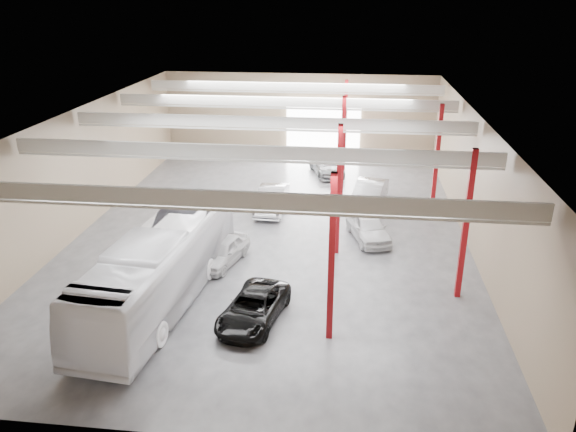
% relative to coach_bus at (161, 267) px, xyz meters
% --- Properties ---
extents(depot_shell, '(22.12, 32.12, 7.06)m').
position_rel_coach_bus_xyz_m(depot_shell, '(3.91, 8.48, 3.24)').
color(depot_shell, '#45454A').
rests_on(depot_shell, ground).
extents(coach_bus, '(4.07, 12.65, 3.46)m').
position_rel_coach_bus_xyz_m(coach_bus, '(0.00, 0.00, 0.00)').
color(coach_bus, white).
rests_on(coach_bus, ground).
extents(black_sedan, '(2.97, 4.93, 1.28)m').
position_rel_coach_bus_xyz_m(black_sedan, '(4.33, -1.16, -1.09)').
color(black_sedan, black).
rests_on(black_sedan, ground).
extents(car_row_a, '(2.61, 4.33, 1.38)m').
position_rel_coach_bus_xyz_m(car_row_a, '(1.78, 4.04, -1.04)').
color(car_row_a, silver).
rests_on(car_row_a, ground).
extents(car_row_b, '(1.75, 4.76, 1.56)m').
position_rel_coach_bus_xyz_m(car_row_b, '(3.25, 11.72, -0.95)').
color(car_row_b, silver).
rests_on(car_row_b, ground).
extents(car_row_c, '(3.32, 5.13, 1.38)m').
position_rel_coach_bus_xyz_m(car_row_c, '(6.28, 20.00, -1.04)').
color(car_row_c, slate).
rests_on(car_row_c, ground).
extents(car_right_near, '(2.75, 5.34, 1.68)m').
position_rel_coach_bus_xyz_m(car_right_near, '(9.42, 13.20, -0.89)').
color(car_right_near, '#BBBCC0').
rests_on(car_right_near, ground).
extents(car_right_far, '(2.90, 4.63, 1.47)m').
position_rel_coach_bus_xyz_m(car_right_far, '(9.28, 8.00, -1.00)').
color(car_right_far, silver).
rests_on(car_right_far, ground).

